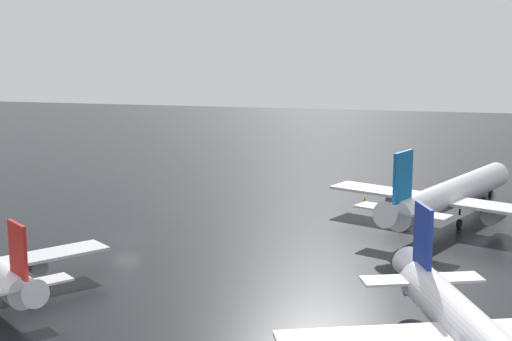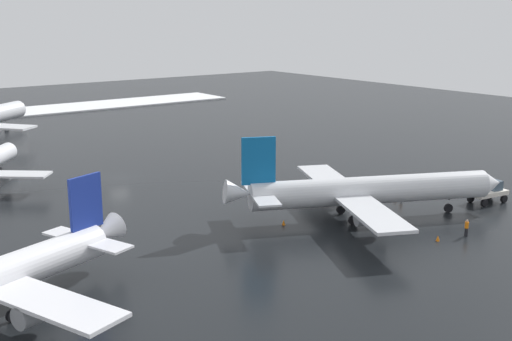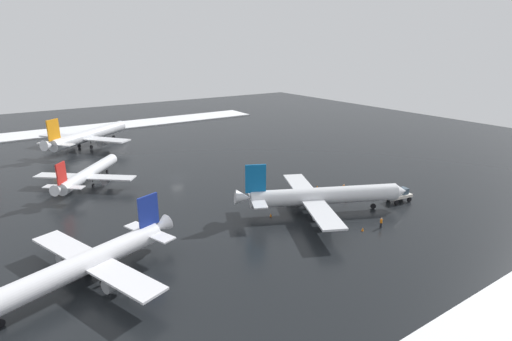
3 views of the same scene
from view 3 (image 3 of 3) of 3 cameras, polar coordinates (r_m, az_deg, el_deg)
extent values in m
plane|color=black|center=(89.61, -11.23, -1.02)|extent=(240.00, 240.00, 0.00)
cube|color=white|center=(151.94, -21.24, 5.78)|extent=(14.00, 116.00, 0.30)
cylinder|color=silver|center=(70.22, 9.81, -3.56)|extent=(13.66, 24.86, 2.95)
cone|color=silver|center=(75.78, 19.96, -2.80)|extent=(3.42, 3.07, 2.80)
cone|color=silver|center=(66.98, -1.82, -3.87)|extent=(3.58, 3.87, 2.87)
cube|color=silver|center=(75.96, 6.25, -1.97)|extent=(11.85, 8.22, 0.31)
cylinder|color=gray|center=(74.79, 6.89, -3.01)|extent=(2.82, 3.41, 1.74)
cube|color=silver|center=(63.30, 9.58, -6.21)|extent=(11.85, 8.22, 0.31)
cylinder|color=gray|center=(65.28, 9.43, -6.27)|extent=(2.82, 3.41, 1.74)
cube|color=#0C5999|center=(66.15, -0.06, -1.18)|extent=(1.75, 3.28, 4.86)
cube|color=silver|center=(69.74, -0.24, -3.13)|extent=(4.73, 3.80, 0.21)
cube|color=silver|center=(64.95, 0.45, -4.73)|extent=(4.73, 3.80, 0.21)
cylinder|color=black|center=(74.02, 16.48, -4.01)|extent=(0.21, 0.21, 0.61)
cylinder|color=black|center=(74.47, 16.40, -4.91)|extent=(0.68, 0.99, 0.96)
cylinder|color=black|center=(71.63, 7.30, -4.12)|extent=(0.21, 0.21, 0.61)
cylinder|color=black|center=(72.10, 7.26, -5.05)|extent=(0.68, 0.99, 0.96)
cylinder|color=black|center=(68.25, 8.18, -5.29)|extent=(0.21, 0.21, 0.61)
cylinder|color=black|center=(68.74, 8.13, -6.25)|extent=(0.68, 0.99, 0.96)
cylinder|color=silver|center=(90.40, -22.64, -0.27)|extent=(17.74, 15.31, 2.39)
cone|color=silver|center=(100.10, -19.65, 1.71)|extent=(2.75, 2.82, 2.27)
cone|color=silver|center=(80.90, -26.43, -2.46)|extent=(3.23, 3.16, 2.32)
cube|color=silver|center=(91.63, -26.41, -0.68)|extent=(8.21, 9.00, 0.25)
cylinder|color=gray|center=(91.37, -25.49, -1.06)|extent=(2.74, 2.61, 1.41)
cube|color=silver|center=(86.08, -19.89, -0.96)|extent=(8.21, 9.00, 0.25)
cylinder|color=gray|center=(87.20, -20.58, -1.29)|extent=(2.74, 2.61, 1.41)
cube|color=red|center=(81.48, -26.07, -0.35)|extent=(2.32, 1.99, 3.93)
cube|color=silver|center=(83.51, -27.00, -2.06)|extent=(3.56, 3.76, 0.17)
cube|color=silver|center=(81.32, -24.50, -2.20)|extent=(3.56, 3.76, 0.17)
cylinder|color=black|center=(96.93, -20.57, 0.46)|extent=(0.17, 0.17, 0.49)
cylinder|color=black|center=(97.21, -20.50, -0.11)|extent=(0.75, 0.68, 0.77)
cylinder|color=black|center=(89.71, -24.05, -1.29)|extent=(0.17, 0.17, 0.49)
cylinder|color=black|center=(90.02, -23.97, -1.90)|extent=(0.75, 0.68, 0.77)
cylinder|color=black|center=(88.23, -22.31, -1.37)|extent=(0.17, 0.17, 0.49)
cylinder|color=black|center=(88.54, -22.23, -1.99)|extent=(0.75, 0.68, 0.77)
cylinder|color=silver|center=(124.32, -22.53, 4.73)|extent=(20.14, 24.24, 3.22)
cone|color=silver|center=(136.10, -18.44, 6.18)|extent=(3.80, 3.68, 3.06)
cone|color=silver|center=(113.14, -27.52, 3.22)|extent=(4.24, 4.35, 3.13)
cube|color=silver|center=(127.46, -26.01, 4.45)|extent=(12.22, 10.90, 0.34)
cylinder|color=gray|center=(126.70, -25.18, 4.05)|extent=(3.48, 3.70, 1.89)
cube|color=silver|center=(117.39, -20.47, 4.13)|extent=(12.22, 10.90, 0.34)
cylinder|color=gray|center=(119.12, -21.00, 3.79)|extent=(3.48, 3.70, 1.89)
cube|color=orange|center=(114.01, -26.97, 5.20)|extent=(2.62, 3.18, 5.30)
cube|color=silver|center=(116.85, -27.66, 3.50)|extent=(5.09, 4.75, 0.23)
cube|color=silver|center=(112.92, -25.62, 3.36)|extent=(5.09, 4.75, 0.23)
cylinder|color=black|center=(132.14, -19.73, 5.10)|extent=(0.23, 0.23, 0.66)
cylinder|color=black|center=(132.42, -19.67, 4.52)|extent=(0.91, 1.02, 1.04)
cylinder|color=black|center=(123.88, -24.02, 3.83)|extent=(0.23, 0.23, 0.66)
cylinder|color=black|center=(124.17, -23.94, 3.22)|extent=(0.91, 1.02, 1.04)
cylinder|color=black|center=(121.18, -22.54, 3.74)|extent=(0.23, 0.23, 0.66)
cylinder|color=black|center=(121.48, -22.46, 3.11)|extent=(0.91, 1.02, 1.04)
cylinder|color=white|center=(52.98, -24.53, -12.59)|extent=(10.64, 23.63, 2.73)
cone|color=white|center=(59.12, -13.44, -7.68)|extent=(3.15, 3.48, 2.66)
cube|color=white|center=(49.14, -18.06, -14.59)|extent=(11.03, 6.83, 0.29)
cylinder|color=gray|center=(50.53, -19.46, -14.85)|extent=(2.43, 3.11, 1.61)
cube|color=white|center=(59.32, -25.66, -9.72)|extent=(11.03, 6.83, 0.29)
cylinder|color=gray|center=(58.21, -25.14, -11.05)|extent=(2.43, 3.11, 1.61)
cube|color=navy|center=(56.84, -15.13, -5.58)|extent=(1.35, 3.13, 4.50)
cube|color=white|center=(56.31, -13.44, -9.19)|extent=(4.33, 3.26, 0.19)
cube|color=white|center=(59.79, -16.47, -7.81)|extent=(4.33, 3.26, 0.19)
cylinder|color=black|center=(51.56, -32.69, -17.90)|extent=(0.56, 0.93, 0.88)
cylinder|color=black|center=(53.18, -21.10, -13.52)|extent=(0.19, 0.19, 0.56)
cylinder|color=black|center=(53.77, -20.96, -14.59)|extent=(0.56, 0.93, 0.88)
cylinder|color=black|center=(55.90, -23.12, -12.18)|extent=(0.19, 0.19, 0.56)
cylinder|color=black|center=(56.45, -22.97, -13.21)|extent=(0.56, 0.93, 0.88)
cube|color=silver|center=(79.12, 19.79, -3.39)|extent=(2.78, 4.85, 0.50)
cube|color=#3F5160|center=(79.49, 20.31, -2.73)|extent=(1.67, 1.58, 1.10)
cylinder|color=black|center=(81.10, 20.04, -3.44)|extent=(0.43, 0.93, 0.90)
cylinder|color=black|center=(79.86, 21.05, -3.87)|extent=(0.43, 0.93, 0.90)
cylinder|color=black|center=(78.89, 18.40, -3.85)|extent=(0.43, 0.93, 0.90)
cylinder|color=black|center=(77.62, 19.42, -4.30)|extent=(0.43, 0.93, 0.90)
cylinder|color=black|center=(79.03, 12.72, -3.34)|extent=(0.16, 0.16, 0.85)
cylinder|color=black|center=(79.19, 12.79, -3.30)|extent=(0.16, 0.16, 0.85)
cylinder|color=orange|center=(78.85, 12.79, -2.82)|extent=(0.36, 0.36, 0.62)
sphere|color=tan|center=(78.71, 12.81, -2.53)|extent=(0.24, 0.24, 0.24)
cylinder|color=black|center=(81.16, 12.32, -2.75)|extent=(0.16, 0.16, 0.85)
cylinder|color=black|center=(81.06, 12.44, -2.79)|extent=(0.16, 0.16, 0.85)
cylinder|color=orange|center=(80.86, 12.41, -2.28)|extent=(0.36, 0.36, 0.62)
sphere|color=tan|center=(80.72, 12.43, -1.99)|extent=(0.24, 0.24, 0.24)
cylinder|color=black|center=(67.45, 17.34, -7.45)|extent=(0.16, 0.16, 0.85)
cylinder|color=black|center=(67.33, 17.47, -7.51)|extent=(0.16, 0.16, 0.85)
cylinder|color=orange|center=(67.09, 17.47, -6.91)|extent=(0.36, 0.36, 0.62)
sphere|color=tan|center=(66.92, 17.50, -6.57)|extent=(0.24, 0.24, 0.24)
cone|color=orange|center=(82.73, 8.73, -2.26)|extent=(0.36, 0.36, 0.55)
cone|color=orange|center=(68.48, 2.13, -6.36)|extent=(0.36, 0.36, 0.55)
cone|color=orange|center=(65.56, 15.00, -8.12)|extent=(0.36, 0.36, 0.55)
camera|label=1|loc=(64.07, -70.66, -0.35)|focal=55.00mm
camera|label=2|loc=(7.83, -59.59, -57.76)|focal=45.00mm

